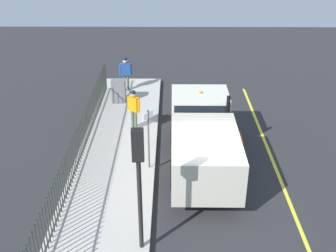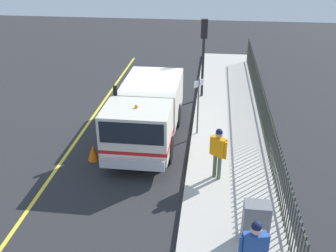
{
  "view_description": "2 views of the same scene",
  "coord_description": "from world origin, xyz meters",
  "px_view_note": "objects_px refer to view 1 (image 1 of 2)",
  "views": [
    {
      "loc": [
        1.37,
        11.19,
        8.36
      ],
      "look_at": [
        1.49,
        -3.08,
        0.94
      ],
      "focal_mm": 44.2,
      "sensor_mm": 36.0,
      "label": 1
    },
    {
      "loc": [
        2.61,
        -14.75,
        7.1
      ],
      "look_at": [
        1.18,
        -2.81,
        1.16
      ],
      "focal_mm": 41.1,
      "sensor_mm": 36.0,
      "label": 2
    }
  ],
  "objects_px": {
    "utility_cabinet": "(119,91)",
    "street_sign": "(148,132)",
    "traffic_cone": "(239,136)",
    "traffic_light_near": "(139,167)",
    "work_truck": "(202,133)",
    "worker_standing": "(134,105)",
    "pedestrian_distant": "(126,70)"
  },
  "relations": [
    {
      "from": "traffic_cone",
      "to": "work_truck",
      "type": "bearing_deg",
      "value": 43.58
    },
    {
      "from": "worker_standing",
      "to": "street_sign",
      "type": "xyz_separation_m",
      "value": [
        -0.77,
        3.01,
        0.36
      ]
    },
    {
      "from": "traffic_light_near",
      "to": "worker_standing",
      "type": "bearing_deg",
      "value": 93.95
    },
    {
      "from": "traffic_cone",
      "to": "street_sign",
      "type": "distance_m",
      "value": 4.33
    },
    {
      "from": "traffic_cone",
      "to": "traffic_light_near",
      "type": "bearing_deg",
      "value": 59.77
    },
    {
      "from": "pedestrian_distant",
      "to": "utility_cabinet",
      "type": "bearing_deg",
      "value": -109.41
    },
    {
      "from": "work_truck",
      "to": "street_sign",
      "type": "bearing_deg",
      "value": -163.09
    },
    {
      "from": "utility_cabinet",
      "to": "street_sign",
      "type": "distance_m",
      "value": 6.06
    },
    {
      "from": "pedestrian_distant",
      "to": "traffic_cone",
      "type": "bearing_deg",
      "value": -56.02
    },
    {
      "from": "traffic_light_near",
      "to": "work_truck",
      "type": "bearing_deg",
      "value": 64.87
    },
    {
      "from": "work_truck",
      "to": "street_sign",
      "type": "relative_size",
      "value": 2.65
    },
    {
      "from": "utility_cabinet",
      "to": "street_sign",
      "type": "xyz_separation_m",
      "value": [
        -1.73,
        5.74,
        0.86
      ]
    },
    {
      "from": "traffic_light_near",
      "to": "utility_cabinet",
      "type": "bearing_deg",
      "value": 97.81
    },
    {
      "from": "work_truck",
      "to": "utility_cabinet",
      "type": "relative_size",
      "value": 5.33
    },
    {
      "from": "utility_cabinet",
      "to": "traffic_cone",
      "type": "bearing_deg",
      "value": 145.61
    },
    {
      "from": "worker_standing",
      "to": "utility_cabinet",
      "type": "distance_m",
      "value": 2.93
    },
    {
      "from": "worker_standing",
      "to": "pedestrian_distant",
      "type": "xyz_separation_m",
      "value": [
        0.75,
        -4.17,
        0.02
      ]
    },
    {
      "from": "traffic_light_near",
      "to": "utility_cabinet",
      "type": "relative_size",
      "value": 3.24
    },
    {
      "from": "work_truck",
      "to": "street_sign",
      "type": "height_order",
      "value": "work_truck"
    },
    {
      "from": "work_truck",
      "to": "traffic_cone",
      "type": "relative_size",
      "value": 10.33
    },
    {
      "from": "work_truck",
      "to": "utility_cabinet",
      "type": "bearing_deg",
      "value": 125.31
    },
    {
      "from": "worker_standing",
      "to": "traffic_cone",
      "type": "relative_size",
      "value": 2.99
    },
    {
      "from": "traffic_light_near",
      "to": "traffic_cone",
      "type": "bearing_deg",
      "value": 57.55
    },
    {
      "from": "worker_standing",
      "to": "work_truck",
      "type": "bearing_deg",
      "value": -5.56
    },
    {
      "from": "traffic_light_near",
      "to": "street_sign",
      "type": "bearing_deg",
      "value": 87.54
    },
    {
      "from": "pedestrian_distant",
      "to": "traffic_cone",
      "type": "relative_size",
      "value": 3.05
    },
    {
      "from": "work_truck",
      "to": "traffic_light_near",
      "type": "relative_size",
      "value": 1.65
    },
    {
      "from": "traffic_light_near",
      "to": "traffic_cone",
      "type": "relative_size",
      "value": 6.28
    },
    {
      "from": "worker_standing",
      "to": "traffic_cone",
      "type": "bearing_deg",
      "value": 25.19
    },
    {
      "from": "utility_cabinet",
      "to": "traffic_cone",
      "type": "relative_size",
      "value": 1.94
    },
    {
      "from": "traffic_light_near",
      "to": "traffic_cone",
      "type": "distance_m",
      "value": 7.49
    },
    {
      "from": "traffic_light_near",
      "to": "traffic_cone",
      "type": "height_order",
      "value": "traffic_light_near"
    }
  ]
}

